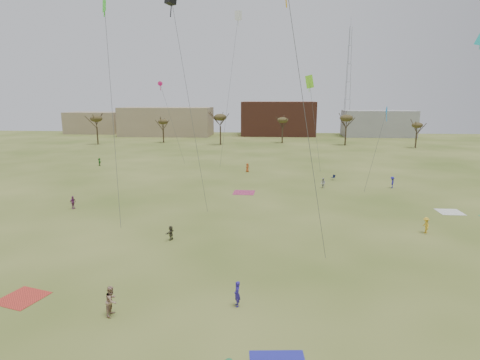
{
  "coord_description": "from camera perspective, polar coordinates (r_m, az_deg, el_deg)",
  "views": [
    {
      "loc": [
        3.21,
        -26.66,
        13.59
      ],
      "look_at": [
        0.0,
        12.0,
        5.5
      ],
      "focal_mm": 29.8,
      "sensor_mm": 36.0,
      "label": 1
    }
  ],
  "objects": [
    {
      "name": "radio_tower",
      "position": [
        154.11,
        15.18,
        13.48
      ],
      "size": [
        1.51,
        1.72,
        41.0
      ],
      "color": "#9EA3A8",
      "rests_on": "ground"
    },
    {
      "name": "building_brick",
      "position": [
        146.86,
        5.5,
        8.77
      ],
      "size": [
        26.0,
        16.0,
        12.0
      ],
      "primitive_type": "cube",
      "color": "brown",
      "rests_on": "ground"
    },
    {
      "name": "building_tan",
      "position": [
        146.97,
        -10.44,
        8.24
      ],
      "size": [
        32.0,
        14.0,
        10.0
      ],
      "primitive_type": "cube",
      "color": "#937F60",
      "rests_on": "ground"
    },
    {
      "name": "flyer_mid_b",
      "position": [
        44.9,
        25.07,
        -5.88
      ],
      "size": [
        0.7,
        1.11,
        1.65
      ],
      "primitive_type": "imported",
      "rotation": [
        0.0,
        0.0,
        4.79
      ],
      "color": "gold",
      "rests_on": "ground"
    },
    {
      "name": "ground",
      "position": [
        30.09,
        -1.96,
        -15.07
      ],
      "size": [
        260.0,
        260.0,
        0.0
      ],
      "primitive_type": "plane",
      "color": "#3F541A",
      "rests_on": "ground"
    },
    {
      "name": "spectator_mid_e",
      "position": [
        61.71,
        11.81,
        -0.45
      ],
      "size": [
        0.93,
        0.96,
        1.56
      ],
      "primitive_type": "imported",
      "rotation": [
        0.0,
        0.0,
        5.36
      ],
      "color": "#BBBBBB",
      "rests_on": "ground"
    },
    {
      "name": "building_tan_west",
      "position": [
        163.84,
        -20.06,
        7.72
      ],
      "size": [
        20.0,
        12.0,
        8.0
      ],
      "primitive_type": "cube",
      "color": "#937F60",
      "rests_on": "ground"
    },
    {
      "name": "blanket_cream",
      "position": [
        54.4,
        27.84,
        -4.08
      ],
      "size": [
        2.77,
        2.77,
        0.03
      ],
      "primitive_type": "cube",
      "rotation": [
        0.0,
        0.0,
        0.01
      ],
      "color": "white",
      "rests_on": "ground"
    },
    {
      "name": "tree_line",
      "position": [
        106.15,
        1.48,
        8.27
      ],
      "size": [
        117.44,
        49.32,
        8.91
      ],
      "color": "#3A2B1E",
      "rests_on": "ground"
    },
    {
      "name": "kites_aloft",
      "position": [
        56.29,
        -0.48,
        20.82
      ],
      "size": [
        69.19,
        66.43,
        27.88
      ],
      "color": "silver",
      "rests_on": "ground"
    },
    {
      "name": "spectator_fore_b",
      "position": [
        27.52,
        -17.91,
        -16.12
      ],
      "size": [
        0.78,
        0.98,
        1.96
      ],
      "primitive_type": "imported",
      "rotation": [
        0.0,
        0.0,
        1.53
      ],
      "color": "#9F7B65",
      "rests_on": "ground"
    },
    {
      "name": "flyer_near_right",
      "position": [
        27.31,
        -0.41,
        -15.99
      ],
      "size": [
        0.58,
        0.72,
        1.73
      ],
      "primitive_type": "imported",
      "rotation": [
        0.0,
        0.0,
        5.0
      ],
      "color": "#2C1E8E",
      "rests_on": "ground"
    },
    {
      "name": "spectator_fore_c",
      "position": [
        39.43,
        -9.89,
        -7.46
      ],
      "size": [
        0.78,
        1.39,
        1.43
      ],
      "primitive_type": "imported",
      "rotation": [
        0.0,
        0.0,
        4.42
      ],
      "color": "#4C4836",
      "rests_on": "ground"
    },
    {
      "name": "flyer_far_a",
      "position": [
        85.26,
        -19.47,
        2.46
      ],
      "size": [
        1.16,
        1.45,
        1.55
      ],
      "primitive_type": "imported",
      "rotation": [
        0.0,
        0.0,
        2.14
      ],
      "color": "#297D2A",
      "rests_on": "ground"
    },
    {
      "name": "flyer_far_c",
      "position": [
        64.88,
        20.95,
        -0.31
      ],
      "size": [
        0.95,
        1.27,
        1.75
      ],
      "primitive_type": "imported",
      "rotation": [
        0.0,
        0.0,
        4.42
      ],
      "color": "navy",
      "rests_on": "ground"
    },
    {
      "name": "flyer_far_b",
      "position": [
        73.73,
        1.07,
        1.79
      ],
      "size": [
        0.86,
        0.93,
        1.6
      ],
      "primitive_type": "imported",
      "rotation": [
        0.0,
        0.0,
        0.98
      ],
      "color": "#BF4F20",
      "rests_on": "ground"
    },
    {
      "name": "building_grey",
      "position": [
        149.54,
        19.15,
        7.66
      ],
      "size": [
        24.0,
        12.0,
        9.0
      ],
      "primitive_type": "cube",
      "color": "gray",
      "rests_on": "ground"
    },
    {
      "name": "camp_chair_right",
      "position": [
        68.36,
        13.19,
        0.22
      ],
      "size": [
        0.74,
        0.73,
        0.87
      ],
      "rotation": [
        0.0,
        0.0,
        5.38
      ],
      "color": "#131835",
      "rests_on": "ground"
    },
    {
      "name": "blanket_plum",
      "position": [
        57.81,
        0.57,
        -1.81
      ],
      "size": [
        3.16,
        3.16,
        0.03
      ],
      "primitive_type": "cube",
      "rotation": [
        0.0,
        0.0,
        3.11
      ],
      "color": "#AB345E",
      "rests_on": "ground"
    },
    {
      "name": "blanket_red",
      "position": [
        32.34,
        -28.71,
        -14.61
      ],
      "size": [
        3.34,
        3.34,
        0.03
      ],
      "primitive_type": "cube",
      "rotation": [
        0.0,
        0.0,
        2.87
      ],
      "color": "red",
      "rests_on": "ground"
    },
    {
      "name": "spectator_mid_d",
      "position": [
        53.55,
        -22.81,
        -2.97
      ],
      "size": [
        0.64,
        1.02,
        1.62
      ],
      "primitive_type": "imported",
      "rotation": [
        0.0,
        0.0,
        1.29
      ],
      "color": "#833677",
      "rests_on": "ground"
    }
  ]
}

